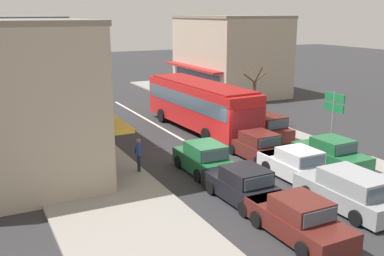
# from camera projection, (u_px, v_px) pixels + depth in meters

# --- Properties ---
(ground_plane) EXTENTS (140.00, 140.00, 0.00)m
(ground_plane) POSITION_uv_depth(u_px,v_px,m) (216.00, 159.00, 24.18)
(ground_plane) COLOR #2D2D30
(lane_centre_line) EXTENTS (0.20, 28.00, 0.01)m
(lane_centre_line) POSITION_uv_depth(u_px,v_px,m) (184.00, 141.00, 27.64)
(lane_centre_line) COLOR silver
(lane_centre_line) RESTS_ON ground
(sidewalk_left) EXTENTS (5.20, 44.00, 0.14)m
(sidewalk_left) POSITION_uv_depth(u_px,v_px,m) (65.00, 146.00, 26.40)
(sidewalk_left) COLOR gray
(sidewalk_left) RESTS_ON ground
(kerb_right) EXTENTS (2.80, 44.00, 0.12)m
(kerb_right) POSITION_uv_depth(u_px,v_px,m) (250.00, 122.00, 32.05)
(kerb_right) COLOR gray
(kerb_right) RESTS_ON ground
(shopfront_corner_near) EXTENTS (8.88, 7.13, 7.37)m
(shopfront_corner_near) POSITION_uv_depth(u_px,v_px,m) (5.00, 105.00, 19.81)
(shopfront_corner_near) COLOR #B2A38E
(shopfront_corner_near) RESTS_ON ground
(building_right_far) EXTENTS (8.31, 10.88, 7.41)m
(building_right_far) POSITION_uv_depth(u_px,v_px,m) (229.00, 55.00, 43.54)
(building_right_far) COLOR #B2A38E
(building_right_far) RESTS_ON ground
(city_bus) EXTENTS (3.04, 10.95, 3.23)m
(city_bus) POSITION_uv_depth(u_px,v_px,m) (200.00, 103.00, 29.69)
(city_bus) COLOR red
(city_bus) RESTS_ON ground
(sedan_behind_bus_near) EXTENTS (1.90, 4.20, 1.47)m
(sedan_behind_bus_near) POSITION_uv_depth(u_px,v_px,m) (298.00, 166.00, 21.12)
(sedan_behind_bus_near) COLOR silver
(sedan_behind_bus_near) RESTS_ON ground
(sedan_adjacent_lane_lead) EXTENTS (1.97, 4.24, 1.47)m
(sedan_adjacent_lane_lead) POSITION_uv_depth(u_px,v_px,m) (244.00, 186.00, 18.59)
(sedan_adjacent_lane_lead) COLOR black
(sedan_adjacent_lane_lead) RESTS_ON ground
(sedan_behind_bus_mid) EXTENTS (1.95, 4.23, 1.47)m
(sedan_behind_bus_mid) POSITION_uv_depth(u_px,v_px,m) (258.00, 147.00, 24.07)
(sedan_behind_bus_mid) COLOR #561E19
(sedan_behind_bus_mid) RESTS_ON ground
(wagon_queue_far_back) EXTENTS (1.96, 4.51, 1.58)m
(wagon_queue_far_back) POSITION_uv_depth(u_px,v_px,m) (349.00, 191.00, 17.85)
(wagon_queue_far_back) COLOR #9EA3A8
(wagon_queue_far_back) RESTS_ON ground
(hatchback_queue_gap_filler) EXTENTS (1.86, 3.72, 1.54)m
(hatchback_queue_gap_filler) POSITION_uv_depth(u_px,v_px,m) (204.00, 159.00, 21.95)
(hatchback_queue_gap_filler) COLOR #1E6638
(hatchback_queue_gap_filler) RESTS_ON ground
(sedan_adjacent_lane_trail) EXTENTS (1.93, 4.22, 1.47)m
(sedan_adjacent_lane_trail) POSITION_uv_depth(u_px,v_px,m) (299.00, 220.00, 15.59)
(sedan_adjacent_lane_trail) COLOR #561E19
(sedan_adjacent_lane_trail) RESTS_ON ground
(parked_sedan_kerb_front) EXTENTS (1.95, 4.23, 1.47)m
(parked_sedan_kerb_front) POSITION_uv_depth(u_px,v_px,m) (331.00, 154.00, 22.94)
(parked_sedan_kerb_front) COLOR #1E6638
(parked_sedan_kerb_front) RESTS_ON ground
(parked_wagon_kerb_second) EXTENTS (2.01, 4.54, 1.58)m
(parked_wagon_kerb_second) POSITION_uv_depth(u_px,v_px,m) (262.00, 127.00, 28.01)
(parked_wagon_kerb_second) COLOR #561E19
(parked_wagon_kerb_second) RESTS_ON ground
(parked_sedan_kerb_third) EXTENTS (2.00, 4.25, 1.47)m
(parked_sedan_kerb_third) POSITION_uv_depth(u_px,v_px,m) (218.00, 111.00, 32.80)
(parked_sedan_kerb_third) COLOR black
(parked_sedan_kerb_third) RESTS_ON ground
(traffic_light_downstreet) EXTENTS (0.33, 0.24, 4.20)m
(traffic_light_downstreet) POSITION_uv_depth(u_px,v_px,m) (62.00, 71.00, 38.47)
(traffic_light_downstreet) COLOR gray
(traffic_light_downstreet) RESTS_ON ground
(directional_road_sign) EXTENTS (0.10, 1.40, 3.60)m
(directional_road_sign) POSITION_uv_depth(u_px,v_px,m) (334.00, 108.00, 23.90)
(directional_road_sign) COLOR gray
(directional_road_sign) RESTS_ON ground
(street_tree_right) EXTENTS (1.85, 1.90, 4.20)m
(street_tree_right) POSITION_uv_depth(u_px,v_px,m) (254.00, 98.00, 30.95)
(street_tree_right) COLOR brown
(street_tree_right) RESTS_ON ground
(pedestrian_with_handbag_near) EXTENTS (0.33, 0.66, 1.63)m
(pedestrian_with_handbag_near) POSITION_uv_depth(u_px,v_px,m) (139.00, 153.00, 21.75)
(pedestrian_with_handbag_near) COLOR #232838
(pedestrian_with_handbag_near) RESTS_ON sidewalk_left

